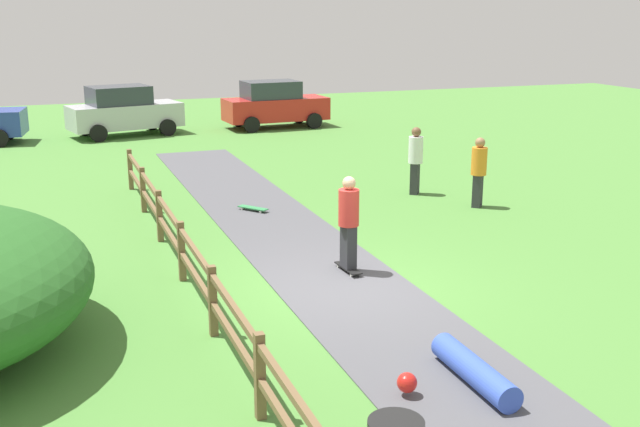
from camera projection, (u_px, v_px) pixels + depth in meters
ground_plane at (342, 286)px, 13.54m from camera, size 60.00×60.00×0.00m
asphalt_path at (342, 286)px, 13.54m from camera, size 2.40×28.00×0.02m
wooden_fence at (195, 267)px, 12.50m from camera, size 0.12×18.12×1.10m
skater_riding at (349, 219)px, 13.97m from camera, size 0.41×0.81×1.81m
skater_fallen at (469, 372)px, 9.91m from camera, size 1.29×1.70×0.36m
skateboard_loose at (253, 208)px, 18.51m from camera, size 0.64×0.76×0.08m
bystander_orange at (479, 169)px, 18.73m from camera, size 0.54×0.54×1.74m
bystander_white at (416, 157)px, 20.05m from camera, size 0.53×0.53×1.78m
parked_car_red at (274, 104)px, 31.42m from camera, size 4.29×2.18×1.92m
parked_car_silver at (124, 111)px, 29.39m from camera, size 4.47×2.67×1.92m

